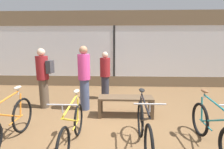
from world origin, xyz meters
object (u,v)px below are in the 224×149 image
Objects in this scene: bicycle_far_right at (213,130)px; bicycle_right at (144,129)px; display_bench at (126,100)px; customer_mid_floor at (105,75)px; customer_near_rack at (84,77)px; bicycle_far_left at (8,124)px; customer_by_window at (43,76)px; bicycle_left at (72,129)px.

bicycle_right is at bearing -176.89° from bicycle_far_right.
display_bench is 1.61m from customer_mid_floor.
bicycle_right is 2.43m from customer_near_rack.
customer_mid_floor is (1.60, 2.80, 0.43)m from bicycle_far_left.
bicycle_far_right is 4.35m from customer_by_window.
bicycle_right is at bearing -1.82° from bicycle_far_left.
customer_mid_floor is (1.72, 0.89, -0.11)m from customer_by_window.
bicycle_left is 1.28m from bicycle_right.
bicycle_far_left is 1.07× the size of bicycle_left.
bicycle_right is 0.97× the size of customer_near_rack.
customer_mid_floor is (-0.91, 2.88, 0.43)m from bicycle_right.
bicycle_far_left reaches higher than bicycle_left.
bicycle_far_right is 0.95× the size of customer_near_rack.
bicycle_far_left reaches higher than display_bench.
bicycle_far_left is 1.02× the size of customer_by_window.
bicycle_far_right is 0.99× the size of customer_by_window.
customer_mid_floor is at bearing 114.42° from display_bench.
customer_mid_floor is at bearing 62.82° from customer_near_rack.
bicycle_far_left is 3.74m from bicycle_far_right.
customer_near_rack is at bearing 145.47° from bicycle_far_right.
customer_by_window is (-2.62, 2.00, 0.54)m from bicycle_right.
bicycle_right is 1.09× the size of customer_mid_floor.
bicycle_left is 1.97m from customer_near_rack.
bicycle_far_left is 3.26m from customer_mid_floor.
bicycle_far_left reaches higher than bicycle_right.
bicycle_left is (1.23, -0.06, -0.03)m from bicycle_far_left.
customer_mid_floor is at bearing 107.43° from bicycle_right.
display_bench is (-0.26, 1.47, 0.02)m from bicycle_right.
bicycle_far_left is 1.03× the size of bicycle_far_right.
customer_near_rack reaches higher than bicycle_far_left.
bicycle_right is 1.01× the size of bicycle_far_right.
bicycle_left is at bearing -85.83° from customer_near_rack.
bicycle_far_left is 1.23m from bicycle_left.
bicycle_left is at bearing -55.83° from customer_by_window.
bicycle_right is 1.00× the size of customer_by_window.
bicycle_right reaches higher than bicycle_far_right.
bicycle_left is 0.92× the size of customer_near_rack.
customer_mid_floor is at bearing 82.58° from bicycle_left.
bicycle_far_left is at bearing 179.80° from bicycle_far_right.
bicycle_left is 1.78m from display_bench.
customer_by_window is (-3.86, 1.93, 0.57)m from bicycle_far_right.
display_bench is 1.34m from customer_near_rack.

